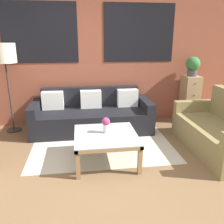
# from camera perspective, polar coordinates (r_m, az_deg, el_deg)

# --- Properties ---
(ground_plane) EXTENTS (16.00, 16.00, 0.00)m
(ground_plane) POSITION_cam_1_polar(r_m,az_deg,el_deg) (2.96, -1.50, -18.16)
(ground_plane) COLOR brown
(wall_back_brick) EXTENTS (8.40, 0.09, 2.80)m
(wall_back_brick) POSITION_cam_1_polar(r_m,az_deg,el_deg) (4.84, -5.03, 13.77)
(wall_back_brick) COLOR brown
(wall_back_brick) RESTS_ON ground_plane
(rug) EXTENTS (2.29, 1.62, 0.00)m
(rug) POSITION_cam_1_polar(r_m,az_deg,el_deg) (4.03, -2.39, -7.77)
(rug) COLOR beige
(rug) RESTS_ON ground_plane
(couch_dark) EXTENTS (2.23, 0.88, 0.78)m
(couch_dark) POSITION_cam_1_polar(r_m,az_deg,el_deg) (4.58, -4.89, -0.85)
(couch_dark) COLOR black
(couch_dark) RESTS_ON ground_plane
(settee_vintage) EXTENTS (0.80, 1.64, 0.92)m
(settee_vintage) POSITION_cam_1_polar(r_m,az_deg,el_deg) (4.07, 24.67, -4.44)
(settee_vintage) COLOR olive
(settee_vintage) RESTS_ON ground_plane
(coffee_table) EXTENTS (0.87, 0.87, 0.42)m
(coffee_table) POSITION_cam_1_polar(r_m,az_deg,el_deg) (3.37, -1.51, -6.36)
(coffee_table) COLOR silver
(coffee_table) RESTS_ON ground_plane
(floor_lamp) EXTENTS (0.41, 0.41, 1.63)m
(floor_lamp) POSITION_cam_1_polar(r_m,az_deg,el_deg) (4.68, -24.49, 12.15)
(floor_lamp) COLOR #2D2D2D
(floor_lamp) RESTS_ON ground_plane
(drawer_cabinet) EXTENTS (0.32, 0.38, 0.96)m
(drawer_cabinet) POSITION_cam_1_polar(r_m,az_deg,el_deg) (5.26, 18.15, 3.03)
(drawer_cabinet) COLOR tan
(drawer_cabinet) RESTS_ON ground_plane
(potted_plant) EXTENTS (0.28, 0.28, 0.39)m
(potted_plant) POSITION_cam_1_polar(r_m,az_deg,el_deg) (5.14, 18.89, 10.55)
(potted_plant) COLOR #47474C
(potted_plant) RESTS_ON drawer_cabinet
(flower_vase) EXTENTS (0.12, 0.12, 0.23)m
(flower_vase) POSITION_cam_1_polar(r_m,az_deg,el_deg) (3.34, -1.48, -2.85)
(flower_vase) COLOR silver
(flower_vase) RESTS_ON coffee_table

